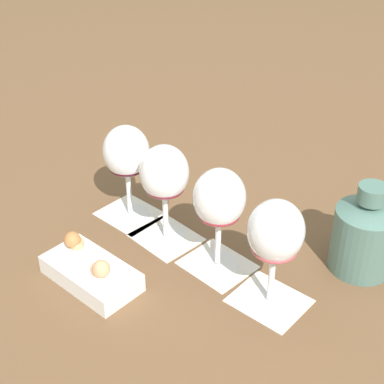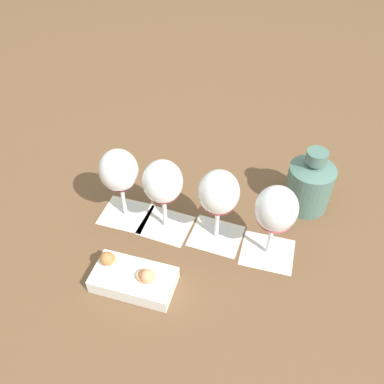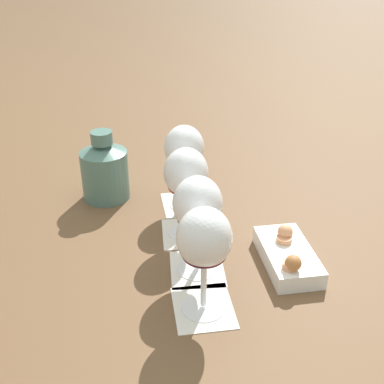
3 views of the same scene
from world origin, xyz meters
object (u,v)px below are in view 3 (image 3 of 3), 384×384
at_px(wine_glass_0, 184,152).
at_px(wine_glass_3, 204,243).
at_px(ceramic_vase, 105,170).
at_px(wine_glass_2, 198,208).
at_px(wine_glass_1, 186,177).
at_px(snack_dish, 288,255).

xyz_separation_m(wine_glass_0, wine_glass_3, (0.20, -0.26, -0.00)).
bearing_deg(ceramic_vase, wine_glass_0, 20.88).
xyz_separation_m(wine_glass_0, wine_glass_2, (0.14, -0.18, -0.00)).
bearing_deg(wine_glass_1, snack_dish, 3.44).
distance_m(wine_glass_1, wine_glass_2, 0.11).
bearing_deg(wine_glass_0, wine_glass_2, -51.69).
xyz_separation_m(wine_glass_2, wine_glass_3, (0.06, -0.08, -0.00)).
xyz_separation_m(ceramic_vase, snack_dish, (0.43, -0.02, -0.05)).
relative_size(wine_glass_2, snack_dish, 1.02).
distance_m(wine_glass_2, snack_dish, 0.19).
bearing_deg(snack_dish, wine_glass_0, 163.10).
bearing_deg(wine_glass_3, wine_glass_2, 127.12).
bearing_deg(wine_glass_0, ceramic_vase, -159.12).
xyz_separation_m(wine_glass_3, snack_dish, (0.07, 0.17, -0.10)).
bearing_deg(wine_glass_0, wine_glass_1, -55.52).
distance_m(wine_glass_1, wine_glass_3, 0.21).
xyz_separation_m(wine_glass_1, ceramic_vase, (-0.23, 0.03, -0.06)).
height_order(wine_glass_1, wine_glass_3, same).
distance_m(wine_glass_0, ceramic_vase, 0.18).
bearing_deg(wine_glass_3, snack_dish, 68.85).
height_order(wine_glass_1, ceramic_vase, wine_glass_1).
relative_size(wine_glass_0, wine_glass_3, 1.00).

